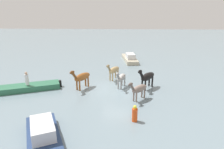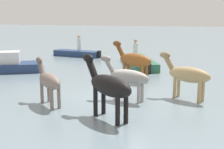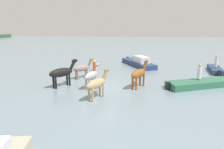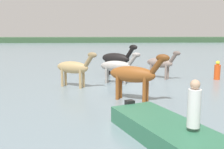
{
  "view_description": "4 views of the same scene",
  "coord_description": "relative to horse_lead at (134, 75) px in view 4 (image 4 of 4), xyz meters",
  "views": [
    {
      "loc": [
        17.11,
        0.56,
        6.79
      ],
      "look_at": [
        -0.99,
        -0.42,
        1.13
      ],
      "focal_mm": 31.8,
      "sensor_mm": 36.0,
      "label": 1
    },
    {
      "loc": [
        -3.21,
        12.67,
        3.52
      ],
      "look_at": [
        0.42,
        -0.69,
        0.8
      ],
      "focal_mm": 50.77,
      "sensor_mm": 36.0,
      "label": 2
    },
    {
      "loc": [
        -15.43,
        -2.63,
        4.76
      ],
      "look_at": [
        0.92,
        -0.96,
        0.74
      ],
      "focal_mm": 32.36,
      "sensor_mm": 36.0,
      "label": 3
    },
    {
      "loc": [
        -1.51,
        -14.09,
        2.98
      ],
      "look_at": [
        -0.88,
        -0.32,
        0.65
      ],
      "focal_mm": 42.67,
      "sensor_mm": 36.0,
      "label": 4
    }
  ],
  "objects": [
    {
      "name": "person_boatman_standing",
      "position": [
        0.85,
        -4.78,
        0.04
      ],
      "size": [
        0.32,
        0.32,
        1.19
      ],
      "color": "silver",
      "rests_on": "boat_dinghy_port"
    },
    {
      "name": "horse_rear_stallion",
      "position": [
        -2.79,
        2.83,
        -0.09
      ],
      "size": [
        2.29,
        1.48,
        1.87
      ],
      "rotation": [
        0.0,
        0.0,
        5.79
      ],
      "color": "tan",
      "rests_on": "ground_plane"
    },
    {
      "name": "horse_lead",
      "position": [
        0.0,
        0.0,
        0.0
      ],
      "size": [
        2.46,
        1.64,
        2.03
      ],
      "rotation": [
        0.0,
        0.0,
        5.77
      ],
      "color": "brown",
      "rests_on": "ground_plane"
    },
    {
      "name": "buoy_channel_marker",
      "position": [
        5.63,
        4.58,
        -0.61
      ],
      "size": [
        0.36,
        0.36,
        1.14
      ],
      "color": "#E54C19",
      "rests_on": "ground_plane"
    },
    {
      "name": "horse_pinto_flank",
      "position": [
        -0.35,
        6.03,
        0.02
      ],
      "size": [
        2.35,
        1.97,
        2.07
      ],
      "rotation": [
        0.0,
        0.0,
        5.62
      ],
      "color": "black",
      "rests_on": "ground_plane"
    },
    {
      "name": "horse_dun_straggler",
      "position": [
        -0.46,
        3.65,
        -0.15
      ],
      "size": [
        2.25,
        1.06,
        1.76
      ],
      "rotation": [
        0.0,
        0.0,
        5.96
      ],
      "color": "#9E9993",
      "rests_on": "ground_plane"
    },
    {
      "name": "ground_plane",
      "position": [
        0.08,
        3.17,
        -1.12
      ],
      "size": [
        142.75,
        142.75,
        0.0
      ],
      "primitive_type": "plane",
      "color": "gray"
    },
    {
      "name": "boat_dinghy_port",
      "position": [
        0.6,
        -4.75,
        -0.94
      ],
      "size": [
        3.38,
        5.49,
        0.76
      ],
      "rotation": [
        0.0,
        0.0,
        5.1
      ],
      "color": "#2D6B4C",
      "rests_on": "ground_plane"
    },
    {
      "name": "distant_shoreline",
      "position": [
        0.08,
        53.33,
        -1.12
      ],
      "size": [
        128.47,
        6.0,
        2.4
      ],
      "primitive_type": "cube",
      "color": "#355436",
      "rests_on": "ground_plane"
    },
    {
      "name": "horse_dark_mare",
      "position": [
        2.29,
        5.08,
        -0.16
      ],
      "size": [
        1.88,
        1.79,
        1.75
      ],
      "rotation": [
        0.0,
        0.0,
        5.53
      ],
      "color": "gray",
      "rests_on": "ground_plane"
    }
  ]
}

